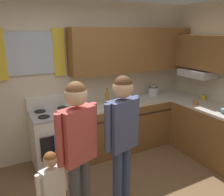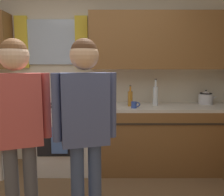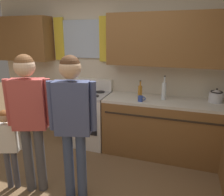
{
  "view_description": "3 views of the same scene",
  "coord_description": "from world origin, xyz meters",
  "px_view_note": "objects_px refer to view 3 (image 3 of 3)",
  "views": [
    {
      "loc": [
        -1.17,
        -1.83,
        2.1
      ],
      "look_at": [
        0.14,
        0.65,
        1.29
      ],
      "focal_mm": 37.01,
      "sensor_mm": 36.0,
      "label": 1
    },
    {
      "loc": [
        0.25,
        -1.59,
        1.45
      ],
      "look_at": [
        0.26,
        0.91,
        1.1
      ],
      "focal_mm": 37.15,
      "sensor_mm": 36.0,
      "label": 2
    },
    {
      "loc": [
        1.12,
        -1.71,
        1.83
      ],
      "look_at": [
        0.36,
        0.55,
        1.15
      ],
      "focal_mm": 34.99,
      "sensor_mm": 36.0,
      "label": 3
    }
  ],
  "objects_px": {
    "small_child": "(8,141)",
    "bottle_tall_clear": "(164,91)",
    "stove_oven": "(88,117)",
    "adult_holding_child": "(29,110)",
    "stovetop_kettle": "(216,96)",
    "adult_in_plaid": "(72,114)",
    "mug_cobalt_blue": "(141,99)",
    "bottle_oil_amber": "(140,92)"
  },
  "relations": [
    {
      "from": "bottle_tall_clear",
      "to": "small_child",
      "type": "relative_size",
      "value": 0.36
    },
    {
      "from": "stove_oven",
      "to": "small_child",
      "type": "distance_m",
      "value": 1.48
    },
    {
      "from": "adult_in_plaid",
      "to": "stove_oven",
      "type": "bearing_deg",
      "value": 108.49
    },
    {
      "from": "adult_holding_child",
      "to": "adult_in_plaid",
      "type": "relative_size",
      "value": 1.0
    },
    {
      "from": "bottle_oil_amber",
      "to": "bottle_tall_clear",
      "type": "relative_size",
      "value": 0.78
    },
    {
      "from": "bottle_tall_clear",
      "to": "bottle_oil_amber",
      "type": "bearing_deg",
      "value": -170.32
    },
    {
      "from": "bottle_tall_clear",
      "to": "small_child",
      "type": "height_order",
      "value": "bottle_tall_clear"
    },
    {
      "from": "bottle_tall_clear",
      "to": "mug_cobalt_blue",
      "type": "bearing_deg",
      "value": -145.94
    },
    {
      "from": "adult_holding_child",
      "to": "adult_in_plaid",
      "type": "xyz_separation_m",
      "value": [
        0.53,
        0.02,
        0.0
      ]
    },
    {
      "from": "bottle_oil_amber",
      "to": "stovetop_kettle",
      "type": "height_order",
      "value": "bottle_oil_amber"
    },
    {
      "from": "bottle_oil_amber",
      "to": "small_child",
      "type": "bearing_deg",
      "value": -132.97
    },
    {
      "from": "stovetop_kettle",
      "to": "adult_in_plaid",
      "type": "relative_size",
      "value": 0.17
    },
    {
      "from": "adult_in_plaid",
      "to": "bottle_tall_clear",
      "type": "bearing_deg",
      "value": 59.08
    },
    {
      "from": "bottle_oil_amber",
      "to": "stove_oven",
      "type": "bearing_deg",
      "value": 177.7
    },
    {
      "from": "adult_holding_child",
      "to": "small_child",
      "type": "relative_size",
      "value": 1.61
    },
    {
      "from": "bottle_tall_clear",
      "to": "adult_in_plaid",
      "type": "distance_m",
      "value": 1.58
    },
    {
      "from": "bottle_tall_clear",
      "to": "adult_holding_child",
      "type": "bearing_deg",
      "value": -134.19
    },
    {
      "from": "mug_cobalt_blue",
      "to": "stovetop_kettle",
      "type": "height_order",
      "value": "stovetop_kettle"
    },
    {
      "from": "adult_in_plaid",
      "to": "mug_cobalt_blue",
      "type": "bearing_deg",
      "value": 66.34
    },
    {
      "from": "mug_cobalt_blue",
      "to": "adult_holding_child",
      "type": "bearing_deg",
      "value": -131.39
    },
    {
      "from": "mug_cobalt_blue",
      "to": "stove_oven",
      "type": "bearing_deg",
      "value": 168.91
    },
    {
      "from": "bottle_oil_amber",
      "to": "bottle_tall_clear",
      "type": "xyz_separation_m",
      "value": [
        0.35,
        0.06,
        0.03
      ]
    },
    {
      "from": "small_child",
      "to": "bottle_tall_clear",
      "type": "bearing_deg",
      "value": 41.34
    },
    {
      "from": "adult_in_plaid",
      "to": "small_child",
      "type": "xyz_separation_m",
      "value": [
        -0.83,
        -0.09,
        -0.4
      ]
    },
    {
      "from": "mug_cobalt_blue",
      "to": "adult_holding_child",
      "type": "distance_m",
      "value": 1.56
    },
    {
      "from": "stovetop_kettle",
      "to": "small_child",
      "type": "distance_m",
      "value": 2.86
    },
    {
      "from": "bottle_oil_amber",
      "to": "adult_holding_child",
      "type": "bearing_deg",
      "value": -126.85
    },
    {
      "from": "stove_oven",
      "to": "mug_cobalt_blue",
      "type": "distance_m",
      "value": 1.08
    },
    {
      "from": "stove_oven",
      "to": "adult_in_plaid",
      "type": "relative_size",
      "value": 0.66
    },
    {
      "from": "mug_cobalt_blue",
      "to": "stovetop_kettle",
      "type": "bearing_deg",
      "value": 16.45
    },
    {
      "from": "mug_cobalt_blue",
      "to": "adult_holding_child",
      "type": "xyz_separation_m",
      "value": [
        -1.03,
        -1.17,
        0.1
      ]
    },
    {
      "from": "stove_oven",
      "to": "adult_holding_child",
      "type": "bearing_deg",
      "value": -93.54
    },
    {
      "from": "mug_cobalt_blue",
      "to": "adult_in_plaid",
      "type": "distance_m",
      "value": 1.26
    },
    {
      "from": "bottle_tall_clear",
      "to": "adult_holding_child",
      "type": "relative_size",
      "value": 0.22
    },
    {
      "from": "bottle_oil_amber",
      "to": "stovetop_kettle",
      "type": "relative_size",
      "value": 1.04
    },
    {
      "from": "bottle_oil_amber",
      "to": "small_child",
      "type": "xyz_separation_m",
      "value": [
        -1.29,
        -1.38,
        -0.37
      ]
    },
    {
      "from": "bottle_oil_amber",
      "to": "adult_in_plaid",
      "type": "relative_size",
      "value": 0.17
    },
    {
      "from": "bottle_oil_amber",
      "to": "adult_holding_child",
      "type": "height_order",
      "value": "adult_holding_child"
    },
    {
      "from": "stove_oven",
      "to": "adult_holding_child",
      "type": "xyz_separation_m",
      "value": [
        -0.08,
        -1.36,
        0.57
      ]
    },
    {
      "from": "mug_cobalt_blue",
      "to": "small_child",
      "type": "relative_size",
      "value": 0.11
    },
    {
      "from": "bottle_tall_clear",
      "to": "adult_in_plaid",
      "type": "xyz_separation_m",
      "value": [
        -0.81,
        -1.36,
        0.0
      ]
    },
    {
      "from": "bottle_oil_amber",
      "to": "adult_in_plaid",
      "type": "height_order",
      "value": "adult_in_plaid"
    }
  ]
}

